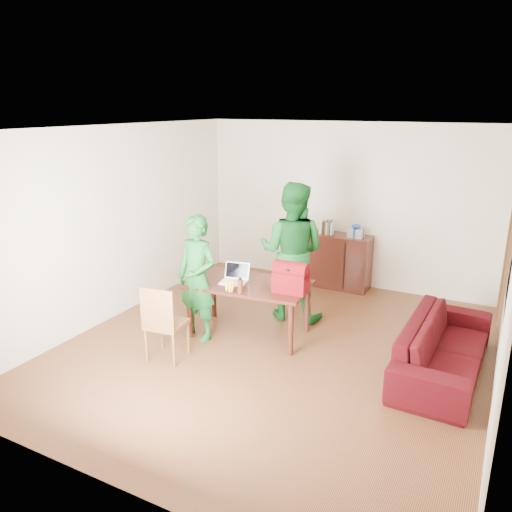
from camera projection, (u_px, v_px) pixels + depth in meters
The scene contains 10 objects.
room at pixel (281, 247), 6.03m from camera, with size 5.20×5.70×2.90m.
table at pixel (249, 289), 6.52m from camera, with size 1.63×1.02×0.73m.
chair at pixel (167, 337), 5.99m from camera, with size 0.48×0.46×0.95m.
person_near at pixel (197, 278), 6.38m from camera, with size 0.60×0.39×1.65m, color #155E21.
person_far at pixel (292, 252), 6.97m from camera, with size 0.95×0.74×1.96m, color #13591F.
laptop at pixel (233, 280), 6.49m from camera, with size 0.37×0.29×0.24m.
bananas at pixel (230, 290), 6.17m from camera, with size 0.16×0.10×0.06m, color gold, non-canonical shape.
bottle at pixel (240, 285), 6.12m from camera, with size 0.07×0.07×0.20m, color #532613.
red_bag at pixel (291, 280), 6.14m from camera, with size 0.42×0.24×0.31m, color maroon.
sofa at pixel (444, 347), 5.69m from camera, with size 2.09×0.82×0.61m, color #390709.
Camera 1 is at (2.41, -5.16, 2.96)m, focal length 35.00 mm.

